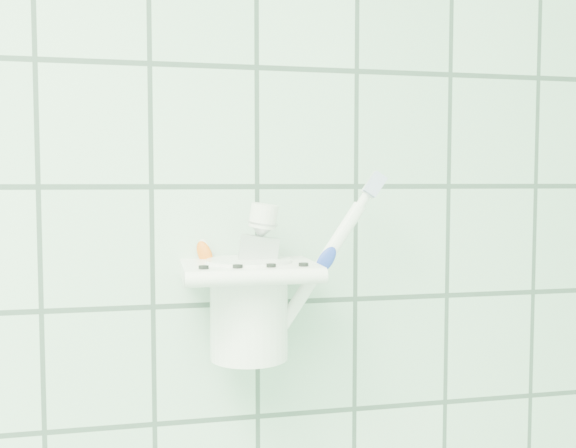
# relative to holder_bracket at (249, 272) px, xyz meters

# --- Properties ---
(holder_bracket) EXTENTS (0.13, 0.11, 0.04)m
(holder_bracket) POSITION_rel_holder_bracket_xyz_m (0.00, 0.00, 0.00)
(holder_bracket) COLOR white
(holder_bracket) RESTS_ON wall_back
(cup) EXTENTS (0.09, 0.09, 0.10)m
(cup) POSITION_rel_holder_bracket_xyz_m (0.00, 0.00, -0.04)
(cup) COLOR white
(cup) RESTS_ON holder_bracket
(toothbrush_pink) EXTENTS (0.07, 0.07, 0.20)m
(toothbrush_pink) POSITION_rel_holder_bracket_xyz_m (-0.00, 0.01, 0.02)
(toothbrush_pink) COLOR white
(toothbrush_pink) RESTS_ON cup
(toothbrush_blue) EXTENTS (0.06, 0.08, 0.18)m
(toothbrush_blue) POSITION_rel_holder_bracket_xyz_m (-0.01, 0.00, 0.01)
(toothbrush_blue) COLOR white
(toothbrush_blue) RESTS_ON cup
(toothbrush_orange) EXTENTS (0.11, 0.02, 0.21)m
(toothbrush_orange) POSITION_rel_holder_bracket_xyz_m (0.02, -0.01, 0.03)
(toothbrush_orange) COLOR white
(toothbrush_orange) RESTS_ON cup
(toothpaste_tube) EXTENTS (0.06, 0.04, 0.16)m
(toothpaste_tube) POSITION_rel_holder_bracket_xyz_m (-0.00, 0.01, 0.01)
(toothpaste_tube) COLOR silver
(toothpaste_tube) RESTS_ON cup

